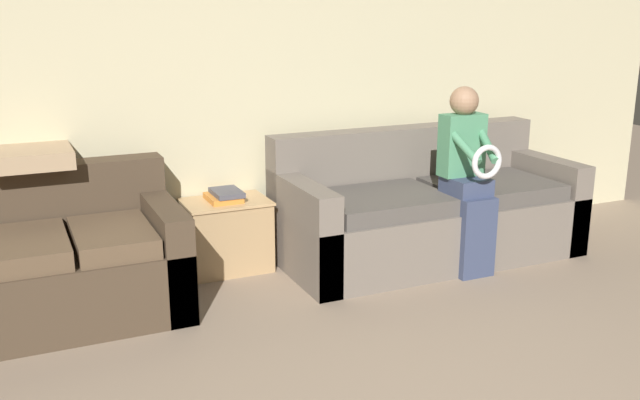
# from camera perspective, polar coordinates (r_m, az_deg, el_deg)

# --- Properties ---
(wall_back) EXTENTS (6.97, 0.06, 2.55)m
(wall_back) POSITION_cam_1_polar(r_m,az_deg,el_deg) (4.91, -4.82, 10.12)
(wall_back) COLOR beige
(wall_back) RESTS_ON ground_plane
(couch_main) EXTENTS (2.08, 0.90, 0.87)m
(couch_main) POSITION_cam_1_polar(r_m,az_deg,el_deg) (5.05, 8.49, -0.97)
(couch_main) COLOR #70665B
(couch_main) RESTS_ON ground_plane
(couch_side) EXTENTS (1.67, 0.90, 0.82)m
(couch_side) POSITION_cam_1_polar(r_m,az_deg,el_deg) (4.31, -22.30, -5.07)
(couch_side) COLOR #473828
(couch_side) RESTS_ON ground_plane
(child_left_seated) EXTENTS (0.29, 0.38, 1.22)m
(child_left_seated) POSITION_cam_1_polar(r_m,az_deg,el_deg) (4.71, 11.77, 2.24)
(child_left_seated) COLOR #384260
(child_left_seated) RESTS_ON ground_plane
(side_shelf) EXTENTS (0.56, 0.40, 0.48)m
(side_shelf) POSITION_cam_1_polar(r_m,az_deg,el_deg) (4.78, -7.46, -2.72)
(side_shelf) COLOR tan
(side_shelf) RESTS_ON ground_plane
(book_stack) EXTENTS (0.21, 0.27, 0.07)m
(book_stack) POSITION_cam_1_polar(r_m,az_deg,el_deg) (4.71, -7.63, 0.35)
(book_stack) COLOR orange
(book_stack) RESTS_ON side_shelf
(throw_pillow) EXTENTS (0.47, 0.47, 0.10)m
(throw_pillow) POSITION_cam_1_polar(r_m,az_deg,el_deg) (4.46, -22.25, 3.20)
(throw_pillow) COLOR tan
(throw_pillow) RESTS_ON couch_side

